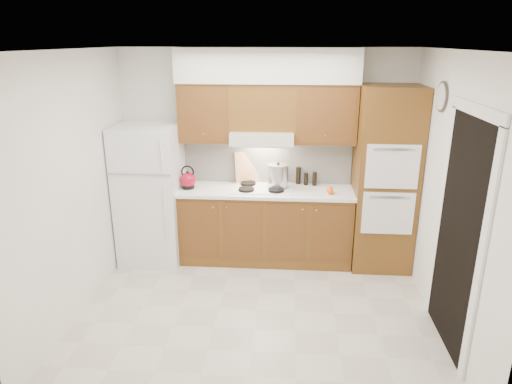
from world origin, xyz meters
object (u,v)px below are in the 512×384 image
oven_cabinet (384,180)px  stock_pot (278,175)px  kettle (188,180)px  fridge (151,194)px

oven_cabinet → stock_pot: oven_cabinet is taller
stock_pot → kettle: bearing=-174.7°
oven_cabinet → kettle: bearing=-179.4°
fridge → oven_cabinet: size_ratio=0.78×
fridge → stock_pot: bearing=4.1°
kettle → fridge: bearing=178.5°
fridge → oven_cabinet: (2.85, 0.03, 0.24)m
kettle → stock_pot: bearing=2.4°
fridge → kettle: 0.51m
fridge → oven_cabinet: 2.86m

